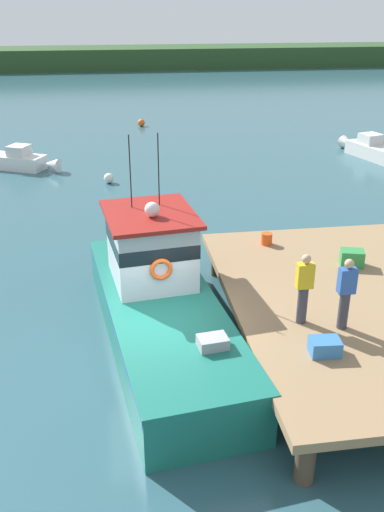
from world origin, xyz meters
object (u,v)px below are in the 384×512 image
at_px(crate_stack_mid_dock, 352,258).
at_px(deckhand_further_back, 304,287).
at_px(main_fishing_boat, 158,297).
at_px(moored_boat_off_the_point, 15,160).
at_px(mooring_buoy_inshore, 109,178).
at_px(crate_single_far, 325,347).
at_px(bait_bucket, 267,239).
at_px(mooring_buoy_channel_marker, 141,123).
at_px(deckhand_by_the_boat, 346,292).
at_px(moored_boat_far_left, 373,150).

bearing_deg(crate_stack_mid_dock, deckhand_further_back, -131.00).
relative_size(main_fishing_boat, moored_boat_off_the_point, 2.17).
xyz_separation_m(main_fishing_boat, mooring_buoy_inshore, (-1.08, 13.02, -0.78)).
bearing_deg(mooring_buoy_inshore, crate_single_far, -75.62).
relative_size(main_fishing_boat, deckhand_further_back, 6.10).
xyz_separation_m(bait_bucket, deckhand_further_back, (-0.39, -4.33, 0.69)).
bearing_deg(bait_bucket, mooring_buoy_channel_marker, 95.41).
bearing_deg(deckhand_further_back, deckhand_by_the_boat, -24.06).
height_order(crate_single_far, mooring_buoy_inshore, crate_single_far).
height_order(deckhand_by_the_boat, deckhand_further_back, same).
distance_m(main_fishing_boat, deckhand_further_back, 3.73).
bearing_deg(crate_stack_mid_dock, bait_bucket, 137.22).
distance_m(deckhand_further_back, moored_boat_far_left, 20.10).
relative_size(bait_bucket, mooring_buoy_inshore, 0.74).
bearing_deg(crate_single_far, main_fishing_boat, 133.93).
height_order(crate_single_far, moored_boat_far_left, crate_single_far).
bearing_deg(moored_boat_off_the_point, moored_boat_far_left, -2.08).
distance_m(bait_bucket, deckhand_by_the_boat, 4.75).
xyz_separation_m(main_fishing_boat, moored_boat_far_left, (12.84, 15.52, -0.59)).
bearing_deg(mooring_buoy_channel_marker, deckhand_further_back, -86.26).
bearing_deg(mooring_buoy_channel_marker, main_fishing_boat, -92.71).
height_order(crate_stack_mid_dock, deckhand_by_the_boat, deckhand_by_the_boat).
height_order(crate_single_far, moored_boat_off_the_point, crate_single_far).
xyz_separation_m(deckhand_by_the_boat, moored_boat_far_left, (9.04, 17.81, -1.64)).
relative_size(deckhand_further_back, mooring_buoy_inshore, 3.53).
xyz_separation_m(moored_boat_far_left, mooring_buoy_inshore, (-13.92, -2.50, -0.19)).
xyz_separation_m(crate_stack_mid_dock, moored_boat_far_left, (7.57, 14.86, -1.00)).
bearing_deg(deckhand_further_back, mooring_buoy_channel_marker, 93.74).
distance_m(deckhand_by_the_boat, deckhand_further_back, 0.87).
xyz_separation_m(deckhand_further_back, moored_boat_far_left, (9.84, 17.46, -1.64)).
relative_size(mooring_buoy_inshore, mooring_buoy_channel_marker, 0.98).
height_order(deckhand_by_the_boat, moored_boat_off_the_point, deckhand_by_the_boat).
bearing_deg(deckhand_by_the_boat, main_fishing_boat, 148.86).
xyz_separation_m(main_fishing_boat, moored_boat_off_the_point, (-5.66, 16.19, -0.60)).
distance_m(crate_single_far, moored_boat_off_the_point, 21.29).
relative_size(crate_single_far, mooring_buoy_inshore, 1.30).
bearing_deg(crate_stack_mid_dock, mooring_buoy_inshore, 117.17).
bearing_deg(moored_boat_far_left, moored_boat_off_the_point, 177.92).
bearing_deg(main_fishing_boat, mooring_buoy_inshore, 94.74).
xyz_separation_m(deckhand_by_the_boat, deckhand_further_back, (-0.80, 0.36, 0.00)).
relative_size(main_fishing_boat, bait_bucket, 29.27).
relative_size(deckhand_by_the_boat, mooring_buoy_inshore, 3.53).
bearing_deg(moored_boat_far_left, crate_single_far, -117.55).
distance_m(bait_bucket, moored_boat_far_left, 16.20).
xyz_separation_m(mooring_buoy_inshore, mooring_buoy_channel_marker, (2.29, 12.50, 0.01)).
distance_m(crate_stack_mid_dock, deckhand_further_back, 3.51).
relative_size(crate_single_far, moored_boat_far_left, 0.12).
height_order(deckhand_further_back, moored_boat_off_the_point, deckhand_further_back).
distance_m(deckhand_further_back, mooring_buoy_channel_marker, 27.58).
distance_m(crate_stack_mid_dock, deckhand_by_the_boat, 3.36).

